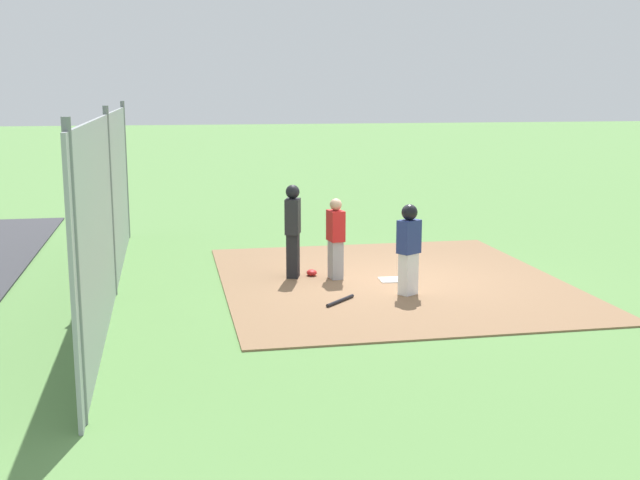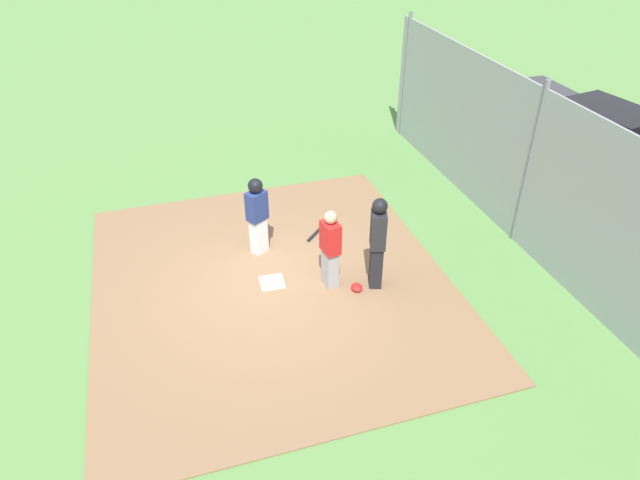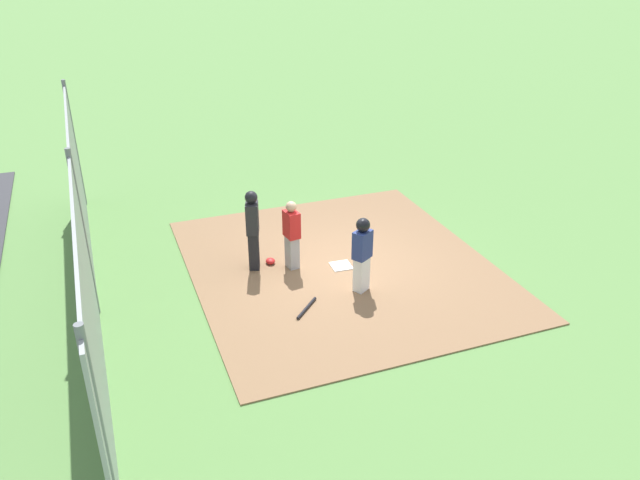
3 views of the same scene
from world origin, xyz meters
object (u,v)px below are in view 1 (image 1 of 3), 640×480
object	(u,v)px
catcher	(336,237)
home_plate	(391,280)
runner	(409,244)
catcher_mask	(312,273)
baseball_bat	(340,301)
umpire	(293,229)

from	to	relation	value
catcher	home_plate	bearing A→B (deg)	-27.60
runner	catcher_mask	bearing A→B (deg)	7.86
home_plate	catcher_mask	bearing A→B (deg)	-115.35
catcher	catcher_mask	world-z (taller)	catcher
baseball_bat	catcher_mask	size ratio (longest dim) A/B	3.35
catcher	catcher_mask	distance (m)	0.91
umpire	baseball_bat	bearing A→B (deg)	-57.80
runner	catcher	bearing A→B (deg)	4.03
umpire	home_plate	bearing A→B (deg)	-0.63
runner	baseball_bat	world-z (taller)	runner
catcher	catcher_mask	size ratio (longest dim) A/B	6.49
home_plate	umpire	distance (m)	2.12
home_plate	catcher	world-z (taller)	catcher
home_plate	catcher	bearing A→B (deg)	-109.33
catcher	baseball_bat	distance (m)	1.92
home_plate	baseball_bat	bearing A→B (deg)	-43.31
baseball_bat	umpire	bearing A→B (deg)	-120.99
umpire	runner	size ratio (longest dim) A/B	1.11
home_plate	runner	size ratio (longest dim) A/B	0.27
catcher_mask	baseball_bat	bearing A→B (deg)	3.42
baseball_bat	catcher	bearing A→B (deg)	-144.55
runner	catcher_mask	size ratio (longest dim) A/B	6.76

